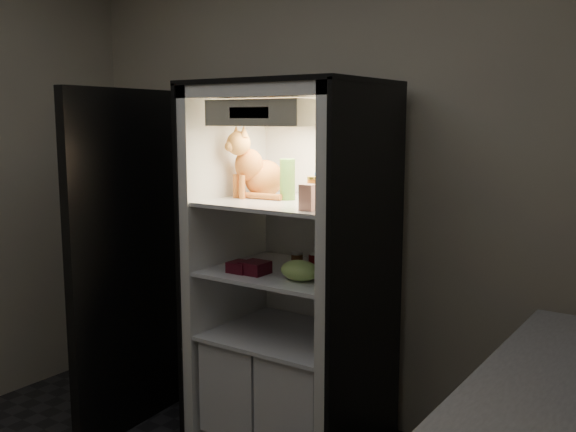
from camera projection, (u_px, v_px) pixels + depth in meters
The scene contains 16 objects.
room_shell at pixel (51, 142), 2.04m from camera, with size 3.60×3.60×3.60m.
refrigerator at pixel (294, 296), 3.29m from camera, with size 0.90×0.72×1.88m.
fridge_door at pixel (131, 264), 3.48m from camera, with size 0.12×0.87×1.85m.
tabby_cat at pixel (256, 170), 3.31m from camera, with size 0.31×0.37×0.37m.
parmesan_shaker at pixel (287, 179), 3.21m from camera, with size 0.08×0.08×0.20m.
mayo_tub at pixel (324, 186), 3.25m from camera, with size 0.09×0.09×0.13m.
salsa_jar at pixel (315, 190), 3.06m from camera, with size 0.07×0.07×0.13m.
pepper_jar at pixel (336, 184), 3.05m from camera, with size 0.12×0.12×0.19m.
cream_carton at pixel (309, 197), 2.84m from camera, with size 0.07×0.07×0.12m, color silver.
soda_can_a at pixel (324, 258), 3.23m from camera, with size 0.06×0.06×0.12m.
soda_can_b at pixel (341, 264), 3.11m from camera, with size 0.06×0.06×0.12m.
soda_can_c at pixel (315, 265), 3.08m from camera, with size 0.06×0.06×0.11m.
condiment_jar at pixel (297, 261), 3.25m from camera, with size 0.06×0.06×0.08m.
grape_bag at pixel (300, 270), 3.00m from camera, with size 0.19×0.14×0.10m, color #93CF60.
berry_box_left at pixel (240, 267), 3.17m from camera, with size 0.11×0.11×0.05m, color #4E0D1B.
berry_box_right at pixel (255, 268), 3.14m from camera, with size 0.12×0.12×0.06m, color #4E0D1B.
Camera 1 is at (1.79, -1.26, 1.69)m, focal length 40.00 mm.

